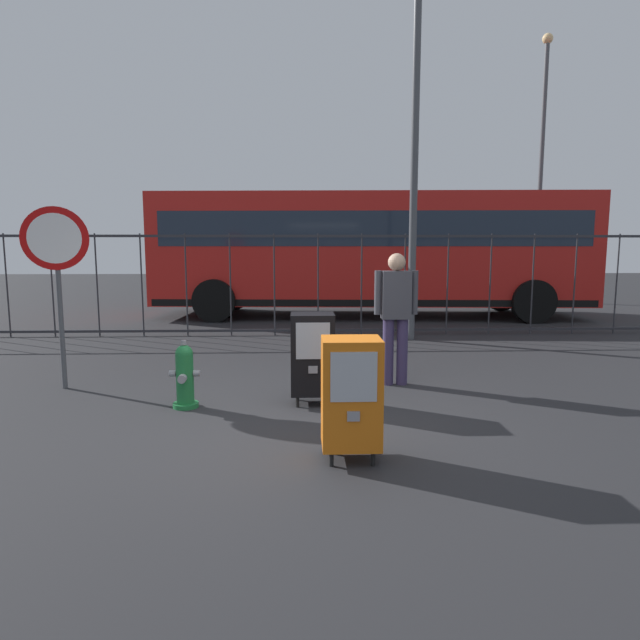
{
  "coord_description": "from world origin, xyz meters",
  "views": [
    {
      "loc": [
        0.06,
        -5.15,
        1.76
      ],
      "look_at": [
        0.3,
        1.2,
        0.9
      ],
      "focal_mm": 30.81,
      "sensor_mm": 36.0,
      "label": 1
    }
  ],
  "objects_px": {
    "newspaper_box_primary": "(351,393)",
    "pedestrian": "(396,311)",
    "stop_sign": "(57,259)",
    "street_light_near_right": "(416,78)",
    "street_light_near_left": "(542,152)",
    "newspaper_box_secondary": "(312,354)",
    "bus_near": "(370,248)",
    "fire_hydrant": "(185,376)"
  },
  "relations": [
    {
      "from": "newspaper_box_primary",
      "to": "pedestrian",
      "type": "height_order",
      "value": "pedestrian"
    },
    {
      "from": "stop_sign",
      "to": "street_light_near_right",
      "type": "relative_size",
      "value": 0.27
    },
    {
      "from": "street_light_near_left",
      "to": "stop_sign",
      "type": "bearing_deg",
      "value": -134.85
    },
    {
      "from": "newspaper_box_secondary",
      "to": "bus_near",
      "type": "distance_m",
      "value": 8.02
    },
    {
      "from": "pedestrian",
      "to": "bus_near",
      "type": "bearing_deg",
      "value": 85.44
    },
    {
      "from": "stop_sign",
      "to": "street_light_near_left",
      "type": "height_order",
      "value": "street_light_near_left"
    },
    {
      "from": "newspaper_box_secondary",
      "to": "pedestrian",
      "type": "relative_size",
      "value": 0.61
    },
    {
      "from": "newspaper_box_secondary",
      "to": "fire_hydrant",
      "type": "bearing_deg",
      "value": -176.09
    },
    {
      "from": "newspaper_box_secondary",
      "to": "street_light_near_right",
      "type": "distance_m",
      "value": 6.23
    },
    {
      "from": "pedestrian",
      "to": "street_light_near_right",
      "type": "relative_size",
      "value": 0.2
    },
    {
      "from": "stop_sign",
      "to": "bus_near",
      "type": "bearing_deg",
      "value": 56.19
    },
    {
      "from": "pedestrian",
      "to": "newspaper_box_primary",
      "type": "bearing_deg",
      "value": -107.86
    },
    {
      "from": "pedestrian",
      "to": "street_light_near_right",
      "type": "xyz_separation_m",
      "value": [
        0.89,
        3.38,
        3.78
      ]
    },
    {
      "from": "stop_sign",
      "to": "newspaper_box_primary",
      "type": "bearing_deg",
      "value": -35.8
    },
    {
      "from": "bus_near",
      "to": "newspaper_box_primary",
      "type": "bearing_deg",
      "value": -94.5
    },
    {
      "from": "fire_hydrant",
      "to": "stop_sign",
      "type": "relative_size",
      "value": 0.33
    },
    {
      "from": "newspaper_box_primary",
      "to": "street_light_near_left",
      "type": "xyz_separation_m",
      "value": [
        7.13,
        12.94,
        4.07
      ]
    },
    {
      "from": "stop_sign",
      "to": "newspaper_box_secondary",
      "type": "bearing_deg",
      "value": -14.04
    },
    {
      "from": "fire_hydrant",
      "to": "street_light_near_left",
      "type": "xyz_separation_m",
      "value": [
        8.8,
        11.39,
        4.29
      ]
    },
    {
      "from": "newspaper_box_primary",
      "to": "fire_hydrant",
      "type": "bearing_deg",
      "value": 137.24
    },
    {
      "from": "bus_near",
      "to": "street_light_near_right",
      "type": "xyz_separation_m",
      "value": [
        0.34,
        -3.57,
        3.02
      ]
    },
    {
      "from": "street_light_near_right",
      "to": "fire_hydrant",
      "type": "bearing_deg",
      "value": -128.01
    },
    {
      "from": "newspaper_box_secondary",
      "to": "bus_near",
      "type": "xyz_separation_m",
      "value": [
        1.63,
        7.78,
        1.14
      ]
    },
    {
      "from": "newspaper_box_primary",
      "to": "stop_sign",
      "type": "relative_size",
      "value": 0.46
    },
    {
      "from": "fire_hydrant",
      "to": "newspaper_box_secondary",
      "type": "relative_size",
      "value": 0.73
    },
    {
      "from": "newspaper_box_primary",
      "to": "street_light_near_left",
      "type": "bearing_deg",
      "value": 61.15
    },
    {
      "from": "fire_hydrant",
      "to": "street_light_near_right",
      "type": "distance_m",
      "value": 7.0
    },
    {
      "from": "newspaper_box_primary",
      "to": "street_light_near_right",
      "type": "xyz_separation_m",
      "value": [
        1.69,
        5.85,
        4.16
      ]
    },
    {
      "from": "fire_hydrant",
      "to": "pedestrian",
      "type": "height_order",
      "value": "pedestrian"
    },
    {
      "from": "fire_hydrant",
      "to": "bus_near",
      "type": "bearing_deg",
      "value": 68.98
    },
    {
      "from": "street_light_near_left",
      "to": "bus_near",
      "type": "bearing_deg",
      "value": -148.67
    },
    {
      "from": "fire_hydrant",
      "to": "pedestrian",
      "type": "distance_m",
      "value": 2.7
    },
    {
      "from": "street_light_near_left",
      "to": "street_light_near_right",
      "type": "distance_m",
      "value": 8.93
    },
    {
      "from": "fire_hydrant",
      "to": "street_light_near_right",
      "type": "height_order",
      "value": "street_light_near_right"
    },
    {
      "from": "fire_hydrant",
      "to": "street_light_near_right",
      "type": "bearing_deg",
      "value": 51.99
    },
    {
      "from": "newspaper_box_primary",
      "to": "pedestrian",
      "type": "distance_m",
      "value": 2.62
    },
    {
      "from": "newspaper_box_primary",
      "to": "street_light_near_right",
      "type": "height_order",
      "value": "street_light_near_right"
    },
    {
      "from": "newspaper_box_primary",
      "to": "bus_near",
      "type": "height_order",
      "value": "bus_near"
    },
    {
      "from": "newspaper_box_secondary",
      "to": "newspaper_box_primary",
      "type": "bearing_deg",
      "value": -80.45
    },
    {
      "from": "newspaper_box_secondary",
      "to": "street_light_near_right",
      "type": "xyz_separation_m",
      "value": [
        1.96,
        4.21,
        4.16
      ]
    },
    {
      "from": "street_light_near_left",
      "to": "pedestrian",
      "type": "bearing_deg",
      "value": -121.16
    },
    {
      "from": "pedestrian",
      "to": "street_light_near_left",
      "type": "bearing_deg",
      "value": 58.84
    }
  ]
}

